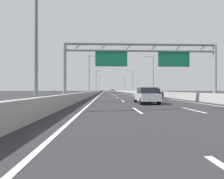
{
  "coord_description": "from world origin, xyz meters",
  "views": [
    {
      "loc": [
        -3.8,
        1.72,
        1.3
      ],
      "look_at": [
        -0.86,
        79.36,
        1.44
      ],
      "focal_mm": 27.56,
      "sensor_mm": 36.0,
      "label": 1
    }
  ],
  "objects_px": {
    "streetlamp_left_distant": "(99,83)",
    "orange_car": "(112,91)",
    "streetlamp_left_far": "(97,80)",
    "streetlamp_right_far": "(132,80)",
    "streetlamp_right_mid": "(152,73)",
    "streetlamp_left_mid": "(90,73)",
    "black_car": "(153,93)",
    "sign_gantry": "(141,57)",
    "silver_car": "(146,95)",
    "streetlamp_left_near": "(40,17)",
    "white_car": "(113,91)",
    "streetlamp_right_distant": "(124,83)"
  },
  "relations": [
    {
      "from": "streetlamp_left_far",
      "to": "white_car",
      "type": "height_order",
      "value": "streetlamp_left_far"
    },
    {
      "from": "white_car",
      "to": "streetlamp_right_mid",
      "type": "bearing_deg",
      "value": -81.31
    },
    {
      "from": "streetlamp_right_mid",
      "to": "streetlamp_left_distant",
      "type": "xyz_separation_m",
      "value": [
        -14.93,
        62.45,
        0.0
      ]
    },
    {
      "from": "orange_car",
      "to": "silver_car",
      "type": "bearing_deg",
      "value": -89.87
    },
    {
      "from": "streetlamp_left_near",
      "to": "orange_car",
      "type": "distance_m",
      "value": 87.46
    },
    {
      "from": "streetlamp_left_near",
      "to": "streetlamp_right_distant",
      "type": "xyz_separation_m",
      "value": [
        14.93,
        93.68,
        0.0
      ]
    },
    {
      "from": "streetlamp_left_near",
      "to": "streetlamp_left_distant",
      "type": "relative_size",
      "value": 1.0
    },
    {
      "from": "streetlamp_left_near",
      "to": "black_car",
      "type": "distance_m",
      "value": 20.72
    },
    {
      "from": "sign_gantry",
      "to": "white_car",
      "type": "relative_size",
      "value": 3.91
    },
    {
      "from": "streetlamp_left_distant",
      "to": "black_car",
      "type": "distance_m",
      "value": 77.8
    },
    {
      "from": "streetlamp_left_distant",
      "to": "silver_car",
      "type": "height_order",
      "value": "streetlamp_left_distant"
    },
    {
      "from": "streetlamp_left_mid",
      "to": "white_car",
      "type": "distance_m",
      "value": 48.79
    },
    {
      "from": "streetlamp_right_far",
      "to": "streetlamp_left_distant",
      "type": "bearing_deg",
      "value": 115.56
    },
    {
      "from": "silver_car",
      "to": "white_car",
      "type": "relative_size",
      "value": 0.98
    },
    {
      "from": "streetlamp_left_distant",
      "to": "orange_car",
      "type": "bearing_deg",
      "value": -42.16
    },
    {
      "from": "streetlamp_left_near",
      "to": "streetlamp_right_mid",
      "type": "relative_size",
      "value": 1.0
    },
    {
      "from": "sign_gantry",
      "to": "streetlamp_right_far",
      "type": "relative_size",
      "value": 1.74
    },
    {
      "from": "streetlamp_right_far",
      "to": "streetlamp_right_distant",
      "type": "xyz_separation_m",
      "value": [
        0.0,
        31.23,
        0.0
      ]
    },
    {
      "from": "orange_car",
      "to": "black_car",
      "type": "distance_m",
      "value": 70.3
    },
    {
      "from": "streetlamp_right_mid",
      "to": "streetlamp_right_far",
      "type": "relative_size",
      "value": 1.0
    },
    {
      "from": "streetlamp_left_far",
      "to": "streetlamp_right_far",
      "type": "distance_m",
      "value": 14.93
    },
    {
      "from": "sign_gantry",
      "to": "silver_car",
      "type": "relative_size",
      "value": 4.01
    },
    {
      "from": "sign_gantry",
      "to": "streetlamp_left_distant",
      "type": "xyz_separation_m",
      "value": [
        -7.51,
        85.21,
        0.57
      ]
    },
    {
      "from": "streetlamp_left_mid",
      "to": "streetlamp_right_mid",
      "type": "height_order",
      "value": "same"
    },
    {
      "from": "streetlamp_left_near",
      "to": "black_car",
      "type": "bearing_deg",
      "value": 56.41
    },
    {
      "from": "sign_gantry",
      "to": "streetlamp_left_near",
      "type": "xyz_separation_m",
      "value": [
        -7.51,
        -8.46,
        0.57
      ]
    },
    {
      "from": "sign_gantry",
      "to": "streetlamp_right_mid",
      "type": "distance_m",
      "value": 23.95
    },
    {
      "from": "streetlamp_right_mid",
      "to": "orange_car",
      "type": "height_order",
      "value": "streetlamp_right_mid"
    },
    {
      "from": "streetlamp_left_distant",
      "to": "streetlamp_right_mid",
      "type": "bearing_deg",
      "value": -76.55
    },
    {
      "from": "streetlamp_left_far",
      "to": "white_car",
      "type": "xyz_separation_m",
      "value": [
        7.6,
        16.74,
        -4.66
      ]
    },
    {
      "from": "streetlamp_right_far",
      "to": "orange_car",
      "type": "distance_m",
      "value": 26.13
    },
    {
      "from": "streetlamp_right_mid",
      "to": "streetlamp_right_far",
      "type": "distance_m",
      "value": 31.23
    },
    {
      "from": "black_car",
      "to": "streetlamp_right_far",
      "type": "bearing_deg",
      "value": 85.29
    },
    {
      "from": "streetlamp_right_far",
      "to": "silver_car",
      "type": "xyz_separation_m",
      "value": [
        -7.4,
        -56.07,
        -4.62
      ]
    },
    {
      "from": "streetlamp_left_mid",
      "to": "streetlamp_right_distant",
      "type": "height_order",
      "value": "same"
    },
    {
      "from": "sign_gantry",
      "to": "black_car",
      "type": "bearing_deg",
      "value": 66.35
    },
    {
      "from": "streetlamp_right_mid",
      "to": "silver_car",
      "type": "relative_size",
      "value": 2.3
    },
    {
      "from": "sign_gantry",
      "to": "streetlamp_left_near",
      "type": "relative_size",
      "value": 1.74
    },
    {
      "from": "streetlamp_left_far",
      "to": "silver_car",
      "type": "xyz_separation_m",
      "value": [
        7.53,
        -56.07,
        -4.62
      ]
    },
    {
      "from": "streetlamp_left_mid",
      "to": "streetlamp_left_distant",
      "type": "distance_m",
      "value": 62.45
    },
    {
      "from": "streetlamp_right_mid",
      "to": "streetlamp_right_far",
      "type": "xyz_separation_m",
      "value": [
        0.0,
        31.23,
        0.0
      ]
    },
    {
      "from": "streetlamp_left_distant",
      "to": "streetlamp_right_distant",
      "type": "height_order",
      "value": "same"
    },
    {
      "from": "sign_gantry",
      "to": "orange_car",
      "type": "xyz_separation_m",
      "value": [
        -0.17,
        78.56,
        -4.05
      ]
    },
    {
      "from": "streetlamp_left_near",
      "to": "orange_car",
      "type": "bearing_deg",
      "value": 85.18
    },
    {
      "from": "sign_gantry",
      "to": "black_car",
      "type": "distance_m",
      "value": 9.99
    },
    {
      "from": "silver_car",
      "to": "white_car",
      "type": "distance_m",
      "value": 72.81
    },
    {
      "from": "streetlamp_left_mid",
      "to": "orange_car",
      "type": "bearing_deg",
      "value": 82.5
    },
    {
      "from": "streetlamp_left_far",
      "to": "streetlamp_right_distant",
      "type": "xyz_separation_m",
      "value": [
        14.93,
        31.23,
        0.0
      ]
    },
    {
      "from": "streetlamp_left_far",
      "to": "streetlamp_right_far",
      "type": "bearing_deg",
      "value": 0.0
    },
    {
      "from": "streetlamp_right_mid",
      "to": "streetlamp_left_mid",
      "type": "bearing_deg",
      "value": 180.0
    }
  ]
}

